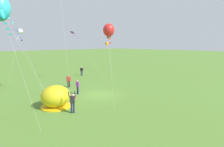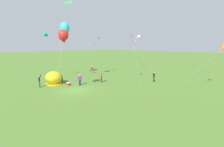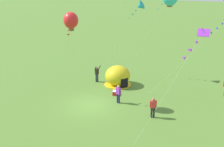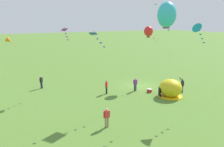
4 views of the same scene
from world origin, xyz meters
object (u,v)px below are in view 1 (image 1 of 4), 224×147
at_px(cooler_box, 73,97).
at_px(kite_teal, 3,17).
at_px(person_arms_raised, 72,102).
at_px(kite_white, 20,32).
at_px(kite_blue, 18,34).
at_px(kite_cyan, 1,8).
at_px(person_center_field, 78,86).
at_px(kite_orange, 107,45).
at_px(person_watching_sky, 69,80).
at_px(kite_purple, 75,35).
at_px(kite_red, 109,30).
at_px(person_near_tent, 82,71).
at_px(popup_tent, 56,97).

xyz_separation_m(cooler_box, kite_teal, (-6.05, -0.57, 7.72)).
height_order(person_arms_raised, kite_white, kite_white).
relative_size(kite_blue, kite_cyan, 0.76).
height_order(person_center_field, kite_orange, kite_orange).
height_order(person_watching_sky, kite_purple, kite_purple).
height_order(person_watching_sky, kite_teal, kite_teal).
distance_m(kite_blue, kite_orange, 20.58).
bearing_deg(kite_blue, cooler_box, -72.81).
xyz_separation_m(cooler_box, person_watching_sky, (2.23, 4.93, 0.74)).
xyz_separation_m(kite_red, kite_orange, (13.83, 16.15, -1.60)).
distance_m(kite_blue, kite_red, 12.28).
xyz_separation_m(cooler_box, person_near_tent, (8.49, 11.34, 0.74)).
relative_size(person_center_field, kite_purple, 0.21).
bearing_deg(cooler_box, popup_tent, -155.69).
relative_size(kite_red, kite_cyan, 0.78).
relative_size(kite_teal, kite_white, 0.99).
distance_m(popup_tent, cooler_box, 2.79).
xyz_separation_m(person_center_field, kite_purple, (4.27, 7.44, 6.34)).
height_order(kite_blue, kite_orange, kite_blue).
relative_size(kite_purple, kite_orange, 1.17).
xyz_separation_m(person_watching_sky, kite_cyan, (-7.65, -1.94, 8.28)).
height_order(kite_purple, kite_cyan, kite_cyan).
distance_m(cooler_box, kite_purple, 12.53).
xyz_separation_m(kite_blue, kite_white, (2.89, 9.88, 0.87)).
height_order(cooler_box, kite_white, kite_white).
bearing_deg(kite_blue, person_near_tent, 14.21).
distance_m(cooler_box, person_center_field, 1.98).
xyz_separation_m(kite_white, kite_red, (3.08, -20.61, -0.71)).
relative_size(popup_tent, person_center_field, 1.63).
height_order(popup_tent, person_watching_sky, popup_tent).
bearing_deg(person_center_field, cooler_box, -138.53).
height_order(kite_red, kite_orange, kite_red).
bearing_deg(kite_cyan, popup_tent, -54.03).
distance_m(kite_teal, kite_orange, 27.47).
relative_size(kite_cyan, kite_orange, 1.52).
bearing_deg(person_watching_sky, kite_teal, -146.45).
relative_size(person_arms_raised, kite_teal, 0.22).
height_order(popup_tent, person_center_field, popup_tent).
xyz_separation_m(popup_tent, kite_purple, (8.09, 9.76, 6.31)).
bearing_deg(kite_blue, person_arms_raised, -87.18).
distance_m(kite_blue, kite_cyan, 6.52).
bearing_deg(person_watching_sky, popup_tent, -127.81).
relative_size(person_near_tent, kite_blue, 0.22).
relative_size(kite_teal, kite_purple, 1.06).
xyz_separation_m(popup_tent, kite_orange, (19.61, 15.05, 4.78)).
bearing_deg(popup_tent, kite_orange, 37.51).
distance_m(person_arms_raised, person_center_field, 5.83).
distance_m(person_near_tent, kite_white, 12.97).
xyz_separation_m(kite_white, kite_cyan, (-5.67, -15.42, 1.17)).
height_order(kite_white, kite_red, kite_white).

